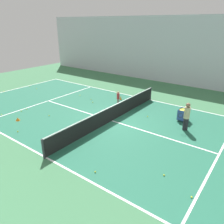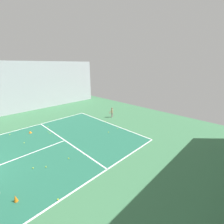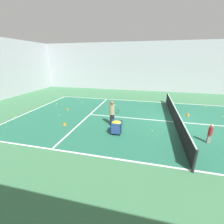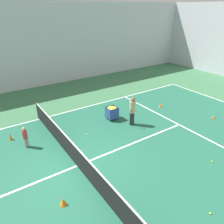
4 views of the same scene
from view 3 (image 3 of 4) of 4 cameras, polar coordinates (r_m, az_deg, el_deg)
ground_plane at (r=11.51m, az=22.42°, el=-3.47°), size 38.77×38.77×0.00m
court_playing_area at (r=11.51m, az=22.42°, el=-3.46°), size 10.16×23.04×0.00m
line_baseline_far at (r=14.83m, az=-27.37°, el=0.79°), size 10.16×0.10×0.00m
line_sideline_left at (r=7.15m, az=28.14°, el=-19.01°), size 0.10×23.04×0.00m
line_sideline_right at (r=16.29m, az=20.05°, el=3.33°), size 0.10×23.04×0.00m
line_service_far at (r=12.15m, az=-8.42°, el=-0.93°), size 10.16×0.10×0.00m
line_centre_service at (r=11.50m, az=22.42°, el=-3.44°), size 0.10×12.67×0.00m
hall_enclosure_right at (r=21.67m, az=19.52°, el=15.75°), size 0.15×35.07×6.42m
tennis_net at (r=11.33m, az=22.75°, el=-1.02°), size 10.46×0.10×1.01m
coach_at_net at (r=9.82m, az=0.03°, el=0.22°), size 0.51×0.64×1.67m
child_midcourt at (r=9.33m, az=33.37°, el=-6.51°), size 0.24×0.24×1.07m
ball_cart at (r=8.79m, az=1.75°, el=-4.95°), size 0.59×0.59×0.79m
training_cone_2 at (r=13.62m, az=-16.59°, el=1.16°), size 0.17×0.17×0.21m
training_cone_3 at (r=10.56m, az=-17.62°, el=-4.21°), size 0.23×0.23×0.23m
training_cone_4 at (r=13.15m, az=26.99°, el=-0.70°), size 0.24×0.24×0.28m
tennis_ball_1 at (r=15.92m, az=-20.21°, el=3.08°), size 0.07×0.07×0.07m
tennis_ball_3 at (r=16.43m, az=32.07°, el=1.75°), size 0.07×0.07×0.07m
tennis_ball_4 at (r=16.82m, az=-12.73°, el=4.63°), size 0.07×0.07×0.07m
tennis_ball_6 at (r=15.65m, az=11.06°, el=3.66°), size 0.07×0.07×0.07m
tennis_ball_7 at (r=13.61m, az=-33.15°, el=-1.63°), size 0.07×0.07×0.07m
tennis_ball_9 at (r=9.59m, az=15.01°, el=-6.92°), size 0.07×0.07×0.07m
tennis_ball_10 at (r=15.35m, az=-20.36°, el=2.49°), size 0.07×0.07×0.07m
tennis_ball_11 at (r=15.29m, az=-3.04°, el=3.63°), size 0.07×0.07×0.07m
tennis_ball_13 at (r=16.83m, az=-6.09°, el=5.01°), size 0.07×0.07×0.07m
tennis_ball_14 at (r=12.54m, az=-19.47°, el=-1.07°), size 0.07×0.07×0.07m
tennis_ball_15 at (r=14.48m, az=1.28°, el=2.75°), size 0.07×0.07×0.07m
tennis_ball_16 at (r=15.50m, az=-18.53°, el=2.85°), size 0.07×0.07×0.07m
tennis_ball_18 at (r=12.66m, az=-35.48°, el=-3.50°), size 0.07×0.07×0.07m
tennis_ball_22 at (r=15.71m, az=-11.41°, el=3.69°), size 0.07×0.07×0.07m
tennis_ball_23 at (r=14.33m, az=36.60°, el=-1.39°), size 0.07×0.07×0.07m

